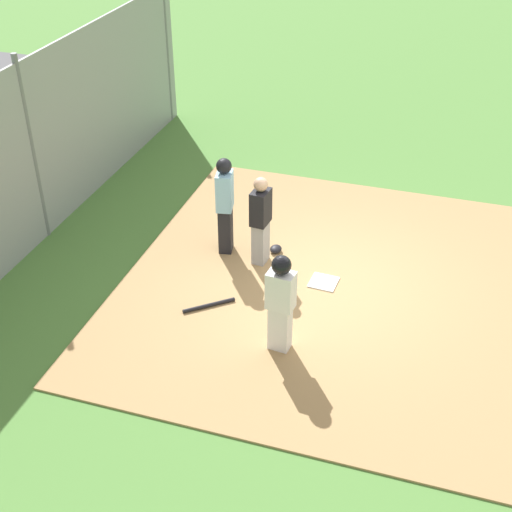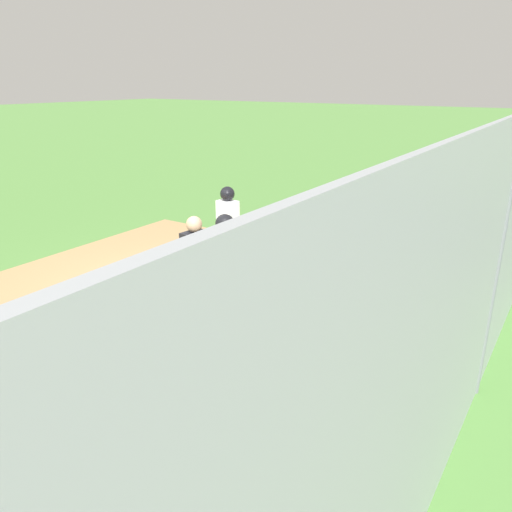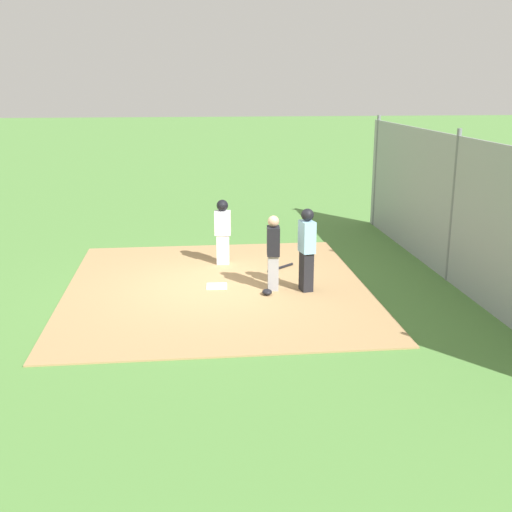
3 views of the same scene
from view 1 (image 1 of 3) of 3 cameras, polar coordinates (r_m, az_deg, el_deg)
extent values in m
plane|color=#51843D|center=(11.74, 5.45, -2.26)|extent=(140.00, 140.00, 0.00)
cube|color=#A88456|center=(11.73, 5.45, -2.20)|extent=(7.20, 6.40, 0.03)
cube|color=white|center=(11.71, 5.46, -2.10)|extent=(0.46, 0.46, 0.02)
cube|color=#9E9EA3|center=(11.99, 0.37, 1.12)|extent=(0.32, 0.25, 0.76)
cube|color=black|center=(11.64, 0.38, 3.95)|extent=(0.40, 0.29, 0.60)
sphere|color=tan|center=(11.44, 0.38, 5.78)|extent=(0.24, 0.24, 0.24)
cube|color=black|center=(12.29, -2.46, 2.16)|extent=(0.34, 0.27, 0.84)
cube|color=#8CC1E0|center=(11.91, -2.54, 5.25)|extent=(0.42, 0.33, 0.66)
sphere|color=black|center=(11.70, -2.60, 7.24)|extent=(0.26, 0.26, 0.26)
cube|color=silver|center=(10.17, 1.94, -5.76)|extent=(0.25, 0.32, 0.73)
cube|color=white|center=(9.77, 2.01, -2.79)|extent=(0.30, 0.40, 0.58)
sphere|color=tan|center=(9.54, 2.06, -0.84)|extent=(0.23, 0.23, 0.23)
sphere|color=black|center=(9.53, 2.06, -0.74)|extent=(0.28, 0.28, 0.28)
cylinder|color=black|center=(11.15, -3.81, -3.97)|extent=(0.60, 0.70, 0.06)
ellipsoid|color=black|center=(12.41, 1.61, 0.57)|extent=(0.24, 0.20, 0.12)
cube|color=#93999E|center=(12.81, -17.52, 7.78)|extent=(12.00, 0.05, 3.20)
cylinder|color=slate|center=(17.40, -7.20, 15.95)|extent=(0.10, 0.10, 3.35)
cylinder|color=slate|center=(12.78, -17.58, 8.08)|extent=(0.10, 0.10, 3.35)
camera|label=2|loc=(17.14, -9.77, 21.75)|focal=34.80mm
camera|label=3|loc=(22.50, 16.01, 25.81)|focal=44.20mm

